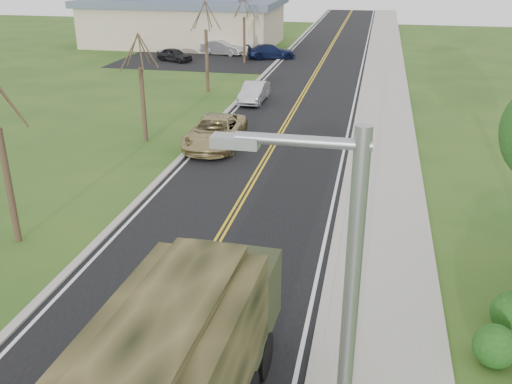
# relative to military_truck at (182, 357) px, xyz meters

# --- Properties ---
(road) EXTENTS (8.00, 120.00, 0.01)m
(road) POSITION_rel_military_truck_xyz_m (-1.72, 37.28, -2.07)
(road) COLOR black
(road) RESTS_ON ground
(curb_right) EXTENTS (0.30, 120.00, 0.12)m
(curb_right) POSITION_rel_military_truck_xyz_m (2.43, 37.28, -2.02)
(curb_right) COLOR #9E998E
(curb_right) RESTS_ON ground
(sidewalk_right) EXTENTS (3.20, 120.00, 0.10)m
(sidewalk_right) POSITION_rel_military_truck_xyz_m (4.18, 37.28, -2.03)
(sidewalk_right) COLOR #9E998E
(sidewalk_right) RESTS_ON ground
(curb_left) EXTENTS (0.30, 120.00, 0.10)m
(curb_left) POSITION_rel_military_truck_xyz_m (-5.87, 37.28, -2.03)
(curb_left) COLOR #9E998E
(curb_left) RESTS_ON ground
(bare_tree_a) EXTENTS (1.93, 2.26, 6.08)m
(bare_tree_a) POSITION_rel_military_truck_xyz_m (-8.72, 7.28, 0.55)
(bare_tree_a) COLOR #38281C
(bare_tree_a) RESTS_ON ground
(bare_tree_b) EXTENTS (1.83, 2.14, 5.73)m
(bare_tree_b) POSITION_rel_military_truck_xyz_m (-8.72, 19.28, 0.40)
(bare_tree_b) COLOR #38281C
(bare_tree_b) RESTS_ON ground
(bare_tree_c) EXTENTS (2.04, 2.39, 6.42)m
(bare_tree_c) POSITION_rel_military_truck_xyz_m (-8.72, 31.28, 0.70)
(bare_tree_c) COLOR #38281C
(bare_tree_c) RESTS_ON ground
(bare_tree_d) EXTENTS (1.88, 2.20, 5.91)m
(bare_tree_d) POSITION_rel_military_truck_xyz_m (-8.72, 43.28, 0.48)
(bare_tree_d) COLOR #38281C
(bare_tree_d) RESTS_ON ground
(commercial_building) EXTENTS (25.50, 21.50, 5.65)m
(commercial_building) POSITION_rel_military_truck_xyz_m (-17.70, 53.25, 0.61)
(commercial_building) COLOR tan
(commercial_building) RESTS_ON ground
(military_truck) EXTENTS (2.81, 7.37, 3.62)m
(military_truck) POSITION_rel_military_truck_xyz_m (0.00, 0.00, 0.00)
(military_truck) COLOR black
(military_truck) RESTS_ON ground
(suv_champagne) EXTENTS (2.74, 5.64, 1.55)m
(suv_champagne) POSITION_rel_military_truck_xyz_m (-4.72, 19.15, -1.30)
(suv_champagne) COLOR tan
(suv_champagne) RESTS_ON ground
(sedan_silver) EXTENTS (1.49, 4.10, 1.34)m
(sedan_silver) POSITION_rel_military_truck_xyz_m (-4.72, 28.93, -1.40)
(sedan_silver) COLOR #BABABF
(sedan_silver) RESTS_ON ground
(lot_car_dark) EXTENTS (3.90, 2.81, 1.23)m
(lot_car_dark) POSITION_rel_military_truck_xyz_m (-15.31, 42.67, -1.46)
(lot_car_dark) COLOR black
(lot_car_dark) RESTS_ON ground
(lot_car_silver) EXTENTS (4.62, 2.45, 1.45)m
(lot_car_silver) POSITION_rel_military_truck_xyz_m (-11.90, 47.28, -1.35)
(lot_car_silver) COLOR #A4A5A9
(lot_car_silver) RESTS_ON ground
(lot_car_navy) EXTENTS (5.04, 3.46, 1.35)m
(lot_car_navy) POSITION_rel_military_truck_xyz_m (-6.72, 45.94, -1.40)
(lot_car_navy) COLOR #0F1738
(lot_car_navy) RESTS_ON ground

